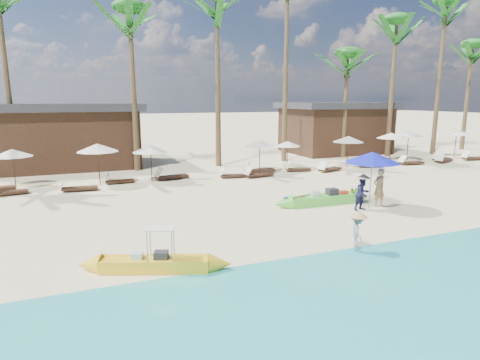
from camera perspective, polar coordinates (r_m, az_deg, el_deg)
name	(u,v)px	position (r m, az deg, el deg)	size (l,w,h in m)	color
ground	(284,229)	(14.62, 6.29, -6.90)	(240.00, 240.00, 0.00)	beige
wet_sand_strip	(378,289)	(10.77, 19.05, -14.39)	(240.00, 4.50, 0.01)	tan
green_canoe	(323,199)	(18.16, 11.79, -2.68)	(5.35, 0.79, 0.68)	#50BF3A
yellow_canoe	(155,264)	(11.35, -12.03, -11.55)	(4.50, 1.90, 1.22)	gold
tourist	(379,187)	(18.34, 19.17, -1.01)	(0.61, 0.40, 1.66)	tan
vendor_green	(363,193)	(17.46, 17.05, -1.85)	(0.70, 0.55, 1.44)	#141738
vendor_yellow	(357,231)	(12.64, 16.35, -6.99)	(0.66, 0.38, 1.02)	gray
blue_umbrella	(372,157)	(17.58, 18.30, 3.08)	(2.26, 2.26, 2.44)	#99999E
resort_parasol_3	(12,153)	(23.89, -29.67, 3.37)	(1.99, 1.99, 2.05)	#3C2418
lounger_3_right	(6,192)	(22.40, -30.29, -1.45)	(1.77, 0.83, 0.58)	#3C2418
resort_parasol_4	(98,148)	(22.70, -19.60, 4.36)	(2.20, 2.20, 2.27)	#3C2418
lounger_4_left	(77,187)	(21.86, -22.16, -0.97)	(1.83, 0.69, 0.61)	#3C2418
lounger_4_right	(118,180)	(23.07, -17.02, -0.06)	(1.62, 0.51, 0.55)	#3C2418
resort_parasol_5	(151,149)	(22.76, -12.60, 4.37)	(2.04, 2.04, 2.10)	#3C2418
lounger_5_left	(170,176)	(23.58, -9.93, 0.60)	(2.00, 0.84, 0.66)	#3C2418
resort_parasol_6	(260,143)	(25.20, 2.83, 5.27)	(2.03, 2.03, 2.09)	#3C2418
lounger_6_left	(231,175)	(23.71, -1.22, 0.75)	(1.69, 0.70, 0.56)	#3C2418
lounger_6_right	(257,174)	(23.90, 2.46, 0.88)	(1.88, 0.76, 0.62)	#3C2418
resort_parasol_7	(288,144)	(27.13, 6.79, 5.16)	(1.78, 1.78, 1.83)	#3C2418
lounger_7_left	(257,169)	(25.33, 2.47, 1.52)	(2.05, 0.84, 0.68)	#3C2418
lounger_7_right	(296,169)	(26.07, 8.02, 1.62)	(1.73, 0.82, 0.56)	#3C2418
resort_parasol_8	(348,139)	(28.14, 15.15, 5.63)	(2.07, 2.07, 2.14)	#3C2418
lounger_8_left	(329,168)	(26.39, 12.51, 1.61)	(1.88, 1.07, 0.61)	#3C2418
resort_parasol_9	(391,136)	(31.68, 20.71, 5.92)	(2.09, 2.09, 2.15)	#3C2418
lounger_9_left	(369,165)	(28.75, 17.87, 2.10)	(1.78, 0.97, 0.58)	#3C2418
lounger_9_right	(410,162)	(30.89, 23.02, 2.37)	(1.86, 0.80, 0.61)	#3C2418
resort_parasol_10	(409,133)	(32.68, 22.88, 6.12)	(2.22, 2.22, 2.28)	#3C2418
lounger_10_left	(443,160)	(32.99, 26.96, 2.56)	(1.88, 1.07, 0.61)	#3C2418
lounger_10_right	(441,158)	(33.82, 26.67, 2.76)	(1.79, 0.84, 0.58)	#3C2418
resort_parasol_11	(457,132)	(36.41, 28.45, 6.02)	(2.17, 2.17, 2.23)	#3C2418
lounger_11_left	(473,157)	(35.38, 30.20, 2.79)	(1.98, 0.88, 0.65)	#3C2418
palm_2	(0,16)	(28.02, -31.00, 19.34)	(2.08, 2.08, 11.33)	brown
palm_3	(131,33)	(27.03, -15.30, 19.55)	(2.08, 2.08, 10.52)	brown
palm_4	(217,23)	(28.10, -3.28, 21.40)	(2.08, 2.08, 11.70)	brown
palm_5	(287,8)	(30.72, 6.72, 23.07)	(2.08, 2.08, 13.60)	brown
palm_6	(347,66)	(33.13, 15.02, 15.33)	(2.08, 2.08, 8.51)	brown
palm_7	(395,41)	(35.00, 21.24, 17.94)	(2.08, 2.08, 11.08)	brown
palm_8	(444,28)	(38.03, 27.05, 18.71)	(2.08, 2.08, 12.70)	brown
palm_9	(471,59)	(42.60, 30.04, 14.63)	(2.08, 2.08, 9.82)	brown
pavilion_west	(60,135)	(29.91, -24.25, 5.85)	(10.80, 6.60, 4.30)	#3C2418
pavilion_east	(335,127)	(36.22, 13.33, 7.35)	(8.80, 6.60, 4.30)	#3C2418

